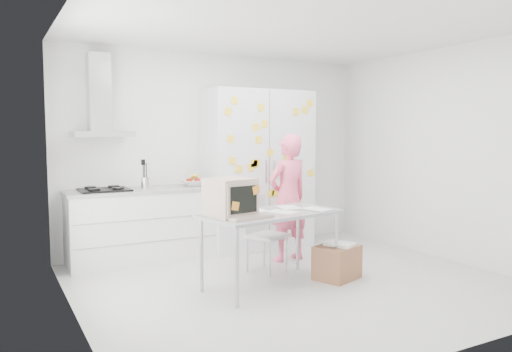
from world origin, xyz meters
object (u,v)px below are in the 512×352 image
desk (246,205)px  chair (262,229)px  person (288,198)px  cardboard_box (337,262)px

desk → chair: desk is taller
person → cardboard_box: bearing=85.0°
person → chair: person is taller
chair → cardboard_box: size_ratio=1.58×
chair → cardboard_box: chair is taller
desk → person: bearing=29.2°
person → cardboard_box: person is taller
desk → chair: 0.86m
person → desk: (-1.04, -0.85, 0.09)m
person → chair: 0.67m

